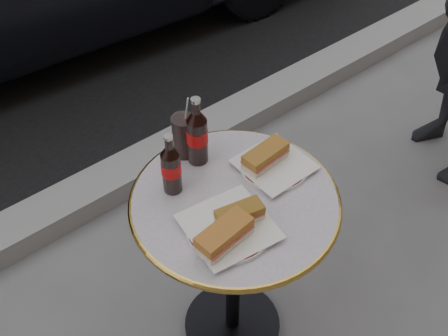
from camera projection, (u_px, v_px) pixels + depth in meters
ground at (232, 326)px, 2.15m from camera, size 80.00×80.00×0.00m
curb at (109, 184)px, 2.61m from camera, size 40.00×0.20×0.12m
bistro_table at (233, 271)px, 1.89m from camera, size 0.62×0.62×0.73m
plate_left at (229, 228)px, 1.54m from camera, size 0.30×0.30×0.01m
plate_right at (274, 166)px, 1.72m from camera, size 0.24×0.24×0.01m
sandwich_left_a at (224, 236)px, 1.48m from camera, size 0.17×0.09×0.06m
sandwich_left_b at (240, 215)px, 1.54m from camera, size 0.14×0.09×0.05m
sandwich_right at (265, 157)px, 1.70m from camera, size 0.16×0.08×0.05m
cola_bottle_left at (171, 164)px, 1.58m from camera, size 0.06×0.06×0.21m
cola_bottle_right at (197, 131)px, 1.66m from camera, size 0.08×0.08×0.24m
cola_glass at (184, 136)px, 1.71m from camera, size 0.08×0.08×0.15m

